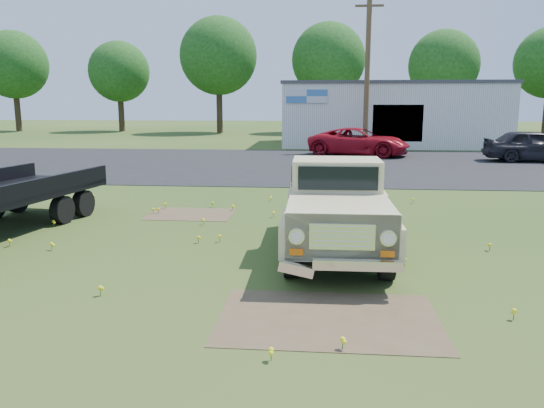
{
  "coord_description": "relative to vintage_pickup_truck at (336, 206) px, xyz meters",
  "views": [
    {
      "loc": [
        1.34,
        -9.82,
        2.92
      ],
      "look_at": [
        0.37,
        1.0,
        0.8
      ],
      "focal_mm": 35.0,
      "sensor_mm": 36.0,
      "label": 1
    }
  ],
  "objects": [
    {
      "name": "ground",
      "position": [
        -1.67,
        -0.28,
        -0.92
      ],
      "size": [
        140.0,
        140.0,
        0.0
      ],
      "primitive_type": "plane",
      "color": "#244115",
      "rests_on": "ground"
    },
    {
      "name": "vintage_pickup_truck",
      "position": [
        0.0,
        0.0,
        0.0
      ],
      "size": [
        2.03,
        5.1,
        1.84
      ],
      "primitive_type": null,
      "rotation": [
        0.0,
        0.0,
        0.01
      ],
      "color": "tan",
      "rests_on": "ground"
    },
    {
      "name": "treeline_b",
      "position": [
        -19.67,
        40.72,
        4.74
      ],
      "size": [
        5.76,
        5.76,
        8.57
      ],
      "color": "#362818",
      "rests_on": "ground"
    },
    {
      "name": "asphalt_lot",
      "position": [
        -1.67,
        14.72,
        -0.92
      ],
      "size": [
        90.0,
        14.0,
        0.02
      ],
      "primitive_type": "cube",
      "color": "black",
      "rests_on": "ground"
    },
    {
      "name": "treeline_e",
      "position": [
        10.33,
        38.72,
        5.06
      ],
      "size": [
        6.08,
        6.08,
        9.04
      ],
      "color": "#362818",
      "rests_on": "ground"
    },
    {
      "name": "dark_sedan",
      "position": [
        10.03,
        16.73,
        -0.15
      ],
      "size": [
        4.63,
        2.03,
        1.55
      ],
      "primitive_type": "imported",
      "rotation": [
        0.0,
        0.0,
        1.53
      ],
      "color": "black",
      "rests_on": "ground"
    },
    {
      "name": "treeline_d",
      "position": [
        0.33,
        40.22,
        5.7
      ],
      "size": [
        6.72,
        6.72,
        10.0
      ],
      "color": "#362818",
      "rests_on": "ground"
    },
    {
      "name": "utility_pole_mid",
      "position": [
        2.33,
        21.72,
        3.68
      ],
      "size": [
        1.6,
        0.3,
        9.0
      ],
      "color": "#483321",
      "rests_on": "ground"
    },
    {
      "name": "dirt_patch_a",
      "position": [
        -0.17,
        -3.28,
        -0.92
      ],
      "size": [
        3.0,
        2.0,
        0.01
      ],
      "primitive_type": "cube",
      "color": "brown",
      "rests_on": "ground"
    },
    {
      "name": "dirt_patch_b",
      "position": [
        -3.67,
        3.22,
        -0.92
      ],
      "size": [
        2.2,
        1.6,
        0.01
      ],
      "primitive_type": "cube",
      "color": "brown",
      "rests_on": "ground"
    },
    {
      "name": "treeline_a",
      "position": [
        -29.67,
        39.72,
        5.38
      ],
      "size": [
        6.4,
        6.4,
        9.52
      ],
      "color": "#362818",
      "rests_on": "ground"
    },
    {
      "name": "treeline_c",
      "position": [
        -9.67,
        39.22,
        6.01
      ],
      "size": [
        7.04,
        7.04,
        10.47
      ],
      "color": "#362818",
      "rests_on": "ground"
    },
    {
      "name": "commercial_building",
      "position": [
        4.33,
        26.71,
        1.18
      ],
      "size": [
        14.2,
        8.2,
        4.15
      ],
      "color": "beige",
      "rests_on": "ground"
    },
    {
      "name": "red_pickup",
      "position": [
        1.78,
        18.81,
        -0.18
      ],
      "size": [
        5.82,
        3.89,
        1.48
      ],
      "primitive_type": "imported",
      "rotation": [
        0.0,
        0.0,
        1.28
      ],
      "color": "maroon",
      "rests_on": "ground"
    }
  ]
}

